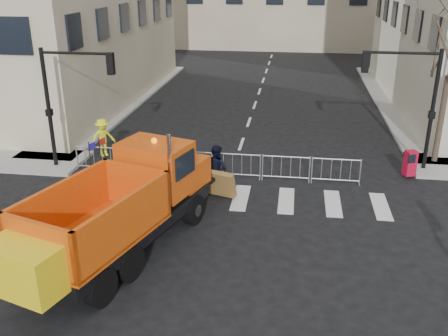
# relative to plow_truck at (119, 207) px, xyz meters

# --- Properties ---
(ground) EXTENTS (120.00, 120.00, 0.00)m
(ground) POSITION_rel_plow_truck_xyz_m (2.54, -0.80, -1.66)
(ground) COLOR black
(ground) RESTS_ON ground
(sidewalk_back) EXTENTS (64.00, 5.00, 0.15)m
(sidewalk_back) POSITION_rel_plow_truck_xyz_m (2.54, 7.70, -1.59)
(sidewalk_back) COLOR gray
(sidewalk_back) RESTS_ON ground
(traffic_light_left) EXTENTS (0.18, 0.18, 5.40)m
(traffic_light_left) POSITION_rel_plow_truck_xyz_m (-5.46, 6.70, 1.04)
(traffic_light_left) COLOR black
(traffic_light_left) RESTS_ON ground
(traffic_light_right) EXTENTS (0.18, 0.18, 5.40)m
(traffic_light_right) POSITION_rel_plow_truck_xyz_m (11.04, 8.70, 1.04)
(traffic_light_right) COLOR black
(traffic_light_right) RESTS_ON ground
(crowd_barriers) EXTENTS (12.60, 0.60, 1.10)m
(crowd_barriers) POSITION_rel_plow_truck_xyz_m (1.79, 6.80, -1.11)
(crowd_barriers) COLOR #9EA0A5
(crowd_barriers) RESTS_ON ground
(street_tree) EXTENTS (3.00, 3.00, 7.50)m
(street_tree) POSITION_rel_plow_truck_xyz_m (11.74, 9.70, 2.09)
(street_tree) COLOR #382B21
(street_tree) RESTS_ON ground
(plow_truck) EXTENTS (5.35, 9.97, 3.74)m
(plow_truck) POSITION_rel_plow_truck_xyz_m (0.00, 0.00, 0.00)
(plow_truck) COLOR black
(plow_truck) RESTS_ON ground
(cop_a) EXTENTS (0.78, 0.54, 2.04)m
(cop_a) POSITION_rel_plow_truck_xyz_m (0.60, 4.36, -0.65)
(cop_a) COLOR black
(cop_a) RESTS_ON ground
(cop_b) EXTENTS (1.24, 1.18, 2.02)m
(cop_b) POSITION_rel_plow_truck_xyz_m (2.20, 5.12, -0.65)
(cop_b) COLOR black
(cop_b) RESTS_ON ground
(cop_c) EXTENTS (1.08, 0.86, 1.71)m
(cop_c) POSITION_rel_plow_truck_xyz_m (0.37, 6.20, -0.81)
(cop_c) COLOR black
(cop_c) RESTS_ON ground
(worker) EXTENTS (1.31, 1.30, 1.81)m
(worker) POSITION_rel_plow_truck_xyz_m (-3.69, 8.13, -0.61)
(worker) COLOR yellow
(worker) RESTS_ON sidewalk_back
(newspaper_box) EXTENTS (0.56, 0.53, 1.10)m
(newspaper_box) POSITION_rel_plow_truck_xyz_m (10.21, 7.73, -0.96)
(newspaper_box) COLOR #B80E2A
(newspaper_box) RESTS_ON sidewalk_back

